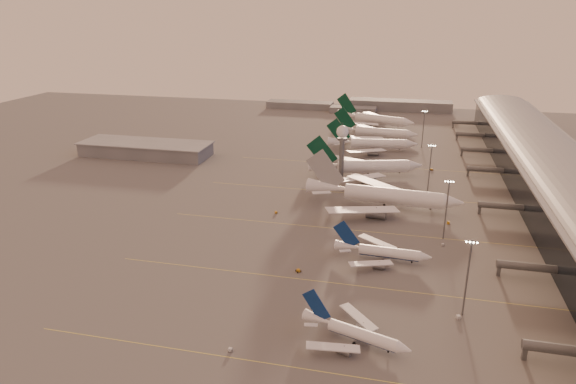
# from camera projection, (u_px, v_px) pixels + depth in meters

# --- Properties ---
(ground) EXTENTS (700.00, 700.00, 0.00)m
(ground) POSITION_uv_depth(u_px,v_px,m) (276.00, 292.00, 166.81)
(ground) COLOR #5E5B5B
(ground) RESTS_ON ground
(taxiway_markings) EXTENTS (180.00, 185.25, 0.02)m
(taxiway_markings) POSITION_uv_depth(u_px,v_px,m) (380.00, 232.00, 211.63)
(taxiway_markings) COLOR #EDDD53
(taxiway_markings) RESTS_ON ground
(terminal) EXTENTS (57.00, 362.00, 23.04)m
(terminal) POSITION_uv_depth(u_px,v_px,m) (556.00, 181.00, 240.83)
(terminal) COLOR black
(terminal) RESTS_ON ground
(hangar) EXTENTS (82.00, 27.00, 8.50)m
(hangar) POSITION_uv_depth(u_px,v_px,m) (146.00, 149.00, 319.47)
(hangar) COLOR slate
(hangar) RESTS_ON ground
(radar_tower) EXTENTS (6.40, 6.40, 31.10)m
(radar_tower) POSITION_uv_depth(u_px,v_px,m) (342.00, 142.00, 268.56)
(radar_tower) COLOR #585B60
(radar_tower) RESTS_ON ground
(mast_a) EXTENTS (3.60, 0.56, 25.00)m
(mast_a) POSITION_uv_depth(u_px,v_px,m) (468.00, 274.00, 149.65)
(mast_a) COLOR #585B60
(mast_a) RESTS_ON ground
(mast_b) EXTENTS (3.60, 0.56, 25.00)m
(mast_b) POSITION_uv_depth(u_px,v_px,m) (447.00, 207.00, 200.68)
(mast_b) COLOR #585B60
(mast_b) RESTS_ON ground
(mast_c) EXTENTS (3.60, 0.56, 25.00)m
(mast_c) POSITION_uv_depth(u_px,v_px,m) (430.00, 166.00, 252.14)
(mast_c) COLOR #585B60
(mast_c) RESTS_ON ground
(mast_d) EXTENTS (3.60, 0.56, 25.00)m
(mast_d) POSITION_uv_depth(u_px,v_px,m) (423.00, 127.00, 335.01)
(mast_d) COLOR #585B60
(mast_d) RESTS_ON ground
(distant_horizon) EXTENTS (165.00, 37.50, 9.00)m
(distant_horizon) POSITION_uv_depth(u_px,v_px,m) (369.00, 106.00, 462.76)
(distant_horizon) COLOR slate
(distant_horizon) RESTS_ON ground
(narrowbody_near) EXTENTS (31.62, 24.83, 12.78)m
(narrowbody_near) POSITION_uv_depth(u_px,v_px,m) (355.00, 334.00, 140.79)
(narrowbody_near) COLOR white
(narrowbody_near) RESTS_ON ground
(narrowbody_mid) EXTENTS (36.03, 28.71, 14.07)m
(narrowbody_mid) POSITION_uv_depth(u_px,v_px,m) (382.00, 253.00, 186.70)
(narrowbody_mid) COLOR white
(narrowbody_mid) RESTS_ON ground
(widebody_white) EXTENTS (72.56, 57.93, 25.52)m
(widebody_white) POSITION_uv_depth(u_px,v_px,m) (383.00, 198.00, 235.87)
(widebody_white) COLOR white
(widebody_white) RESTS_ON ground
(greentail_a) EXTENTS (62.30, 49.63, 23.19)m
(greentail_a) POSITION_uv_depth(u_px,v_px,m) (366.00, 169.00, 280.42)
(greentail_a) COLOR white
(greentail_a) RESTS_ON ground
(greentail_b) EXTENTS (58.07, 46.57, 21.19)m
(greentail_b) POSITION_uv_depth(u_px,v_px,m) (373.00, 145.00, 329.43)
(greentail_b) COLOR white
(greentail_b) RESTS_ON ground
(greentail_c) EXTENTS (59.10, 47.55, 21.47)m
(greentail_c) POSITION_uv_depth(u_px,v_px,m) (376.00, 134.00, 359.41)
(greentail_c) COLOR white
(greentail_c) RESTS_ON ground
(greentail_d) EXTENTS (62.59, 49.70, 23.64)m
(greentail_d) POSITION_uv_depth(u_px,v_px,m) (375.00, 121.00, 399.35)
(greentail_d) COLOR white
(greentail_d) RESTS_ON ground
(gsv_truck_a) EXTENTS (5.25, 2.17, 2.08)m
(gsv_truck_a) POSITION_uv_depth(u_px,v_px,m) (232.00, 348.00, 137.46)
(gsv_truck_a) COLOR silver
(gsv_truck_a) RESTS_ON ground
(gsv_catering_a) EXTENTS (6.12, 4.89, 4.61)m
(gsv_catering_a) POSITION_uv_depth(u_px,v_px,m) (460.00, 312.00, 151.53)
(gsv_catering_a) COLOR silver
(gsv_catering_a) RESTS_ON ground
(gsv_tug_mid) EXTENTS (3.92, 4.11, 1.02)m
(gsv_tug_mid) POSITION_uv_depth(u_px,v_px,m) (298.00, 271.00, 179.08)
(gsv_tug_mid) COLOR #C08016
(gsv_tug_mid) RESTS_ON ground
(gsv_truck_b) EXTENTS (5.08, 2.52, 1.96)m
(gsv_truck_b) POSITION_uv_depth(u_px,v_px,m) (444.00, 244.00, 198.67)
(gsv_truck_b) COLOR silver
(gsv_truck_b) RESTS_ON ground
(gsv_truck_c) EXTENTS (5.30, 4.34, 2.07)m
(gsv_truck_c) POSITION_uv_depth(u_px,v_px,m) (277.00, 211.00, 230.23)
(gsv_truck_c) COLOR #C08016
(gsv_truck_c) RESTS_ON ground
(gsv_catering_b) EXTENTS (5.86, 3.16, 4.62)m
(gsv_catering_b) POSITION_uv_depth(u_px,v_px,m) (449.00, 219.00, 218.30)
(gsv_catering_b) COLOR #C08016
(gsv_catering_b) RESTS_ON ground
(gsv_tug_far) EXTENTS (3.53, 4.40, 1.09)m
(gsv_tug_far) POSITION_uv_depth(u_px,v_px,m) (345.00, 190.00, 258.76)
(gsv_tug_far) COLOR silver
(gsv_tug_far) RESTS_ON ground
(gsv_tug_hangar) EXTENTS (4.35, 3.84, 1.06)m
(gsv_tug_hangar) POSITION_uv_depth(u_px,v_px,m) (431.00, 169.00, 291.27)
(gsv_tug_hangar) COLOR #C08016
(gsv_tug_hangar) RESTS_ON ground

